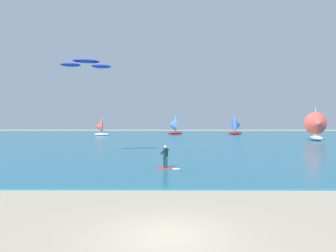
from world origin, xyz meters
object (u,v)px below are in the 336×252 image
at_px(sailboat_mid_left, 317,126).
at_px(sailboat_center_horizon, 100,128).
at_px(sailboat_outermost, 237,126).
at_px(sailboat_far_right, 173,126).
at_px(kitesurfer, 168,160).
at_px(kite, 86,64).

distance_m(sailboat_mid_left, sailboat_center_horizon, 43.57).
xyz_separation_m(sailboat_outermost, sailboat_far_right, (-15.18, 0.91, 0.03)).
xyz_separation_m(kitesurfer, sailboat_outermost, (15.97, 55.80, 1.35)).
bearing_deg(sailboat_far_right, sailboat_outermost, -3.44).
bearing_deg(kite, sailboat_far_right, 80.08).
bearing_deg(sailboat_outermost, sailboat_mid_left, -69.62).
bearing_deg(kite, kitesurfer, -45.20).
xyz_separation_m(sailboat_far_right, sailboat_center_horizon, (-16.04, -7.17, -0.21)).
bearing_deg(kitesurfer, kite, 134.80).
distance_m(kitesurfer, kite, 13.74).
relative_size(sailboat_outermost, sailboat_mid_left, 0.79).
bearing_deg(sailboat_mid_left, kite, -143.07).
xyz_separation_m(kite, sailboat_outermost, (23.74, 47.97, -6.85)).
xyz_separation_m(kitesurfer, sailboat_mid_left, (24.72, 32.24, 1.88)).
bearing_deg(kitesurfer, sailboat_center_horizon, 107.12).
bearing_deg(sailboat_far_right, sailboat_center_horizon, -155.93).
distance_m(kitesurfer, sailboat_far_right, 56.73).
xyz_separation_m(kitesurfer, sailboat_center_horizon, (-15.26, 49.54, 1.17)).
height_order(kite, sailboat_mid_left, kite).
bearing_deg(kite, sailboat_mid_left, 36.93).
bearing_deg(kitesurfer, sailboat_far_right, 89.21).
bearing_deg(sailboat_far_right, sailboat_mid_left, -45.63).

